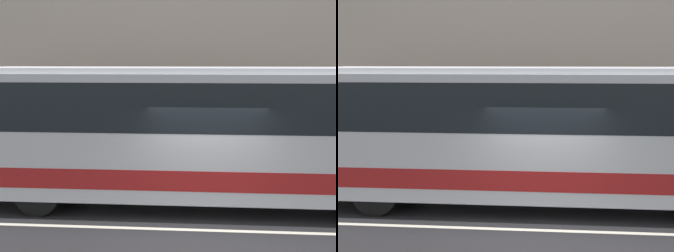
% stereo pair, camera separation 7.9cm
% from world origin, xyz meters
% --- Properties ---
extents(ground_plane, '(60.00, 60.00, 0.00)m').
position_xyz_m(ground_plane, '(0.00, 0.00, 0.00)').
color(ground_plane, '#262628').
extents(sidewalk, '(60.00, 2.58, 0.13)m').
position_xyz_m(sidewalk, '(0.00, 5.29, 0.07)').
color(sidewalk, '#A09E99').
rests_on(sidewalk, ground_plane).
extents(building_facade, '(60.00, 0.35, 9.60)m').
position_xyz_m(building_facade, '(0.00, 6.72, 4.63)').
color(building_facade, '#B7A899').
rests_on(building_facade, ground_plane).
extents(lane_stripe, '(54.00, 0.14, 0.01)m').
position_xyz_m(lane_stripe, '(0.00, 0.00, 0.00)').
color(lane_stripe, beige).
rests_on(lane_stripe, ground_plane).
extents(transit_bus, '(11.52, 2.60, 3.31)m').
position_xyz_m(transit_bus, '(-0.44, 1.78, 1.86)').
color(transit_bus, silver).
rests_on(transit_bus, ground_plane).
extents(pedestrian_waiting, '(0.36, 0.36, 1.53)m').
position_xyz_m(pedestrian_waiting, '(-4.58, 4.51, 0.83)').
color(pedestrian_waiting, maroon).
rests_on(pedestrian_waiting, sidewalk).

